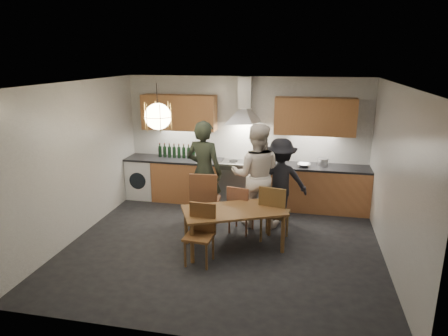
% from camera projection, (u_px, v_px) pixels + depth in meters
% --- Properties ---
extents(ground, '(5.00, 5.00, 0.00)m').
position_uv_depth(ground, '(224.00, 245.00, 6.53)').
color(ground, black).
rests_on(ground, ground).
extents(room_shell, '(5.02, 4.52, 2.61)m').
position_uv_depth(room_shell, '(224.00, 143.00, 6.07)').
color(room_shell, white).
rests_on(room_shell, ground).
extents(counter_run, '(5.00, 0.62, 0.90)m').
position_uv_depth(counter_run, '(244.00, 183.00, 8.24)').
color(counter_run, '#C7804C').
rests_on(counter_run, ground).
extents(range_stove, '(0.90, 0.60, 0.92)m').
position_uv_depth(range_stove, '(243.00, 184.00, 8.25)').
color(range_stove, silver).
rests_on(range_stove, ground).
extents(wall_fixtures, '(4.30, 0.54, 1.10)m').
position_uv_depth(wall_fixtures, '(245.00, 114.00, 7.97)').
color(wall_fixtures, '#BD7D48').
rests_on(wall_fixtures, ground).
extents(pendant_lamp, '(0.43, 0.43, 0.70)m').
position_uv_depth(pendant_lamp, '(158.00, 116.00, 6.07)').
color(pendant_lamp, black).
rests_on(pendant_lamp, ground).
extents(dining_table, '(1.75, 1.37, 0.66)m').
position_uv_depth(dining_table, '(234.00, 214.00, 6.28)').
color(dining_table, brown).
rests_on(dining_table, ground).
extents(chair_back_left, '(0.51, 0.51, 1.06)m').
position_uv_depth(chair_back_left, '(205.00, 197.00, 6.98)').
color(chair_back_left, brown).
rests_on(chair_back_left, ground).
extents(chair_back_mid, '(0.47, 0.47, 0.86)m').
position_uv_depth(chair_back_mid, '(240.00, 206.00, 6.85)').
color(chair_back_mid, brown).
rests_on(chair_back_mid, ground).
extents(chair_back_right, '(0.51, 0.51, 0.97)m').
position_uv_depth(chair_back_right, '(273.00, 210.00, 6.52)').
color(chair_back_right, brown).
rests_on(chair_back_right, ground).
extents(chair_front, '(0.43, 0.43, 0.89)m').
position_uv_depth(chair_front, '(201.00, 229.00, 5.91)').
color(chair_front, brown).
rests_on(chair_front, ground).
extents(person_left, '(0.78, 0.60, 1.90)m').
position_uv_depth(person_left, '(204.00, 172.00, 7.26)').
color(person_left, black).
rests_on(person_left, ground).
extents(person_mid, '(0.95, 0.76, 1.87)m').
position_uv_depth(person_mid, '(256.00, 175.00, 7.12)').
color(person_mid, beige).
rests_on(person_mid, ground).
extents(person_right, '(1.12, 0.79, 1.57)m').
position_uv_depth(person_right, '(280.00, 181.00, 7.30)').
color(person_right, black).
rests_on(person_right, ground).
extents(mixing_bowl, '(0.27, 0.27, 0.06)m').
position_uv_depth(mixing_bowl, '(304.00, 165.00, 7.79)').
color(mixing_bowl, silver).
rests_on(mixing_bowl, counter_run).
extents(stock_pot, '(0.24, 0.24, 0.15)m').
position_uv_depth(stock_pot, '(323.00, 162.00, 7.84)').
color(stock_pot, silver).
rests_on(stock_pot, counter_run).
extents(wine_bottles, '(0.81, 0.07, 0.30)m').
position_uv_depth(wine_bottles, '(177.00, 151.00, 8.45)').
color(wine_bottles, black).
rests_on(wine_bottles, counter_run).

